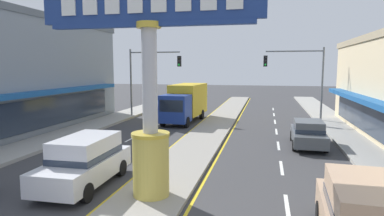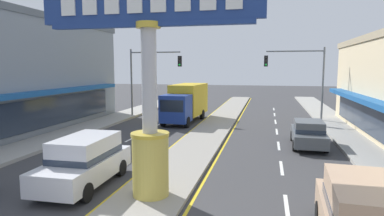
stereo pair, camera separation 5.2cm
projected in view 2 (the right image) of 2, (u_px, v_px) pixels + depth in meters
name	position (u px, v px, depth m)	size (l,w,h in m)	color
median_strip	(213.00, 128.00, 24.59)	(2.57, 52.00, 0.14)	gray
sidewalk_left	(87.00, 127.00, 24.70)	(2.71, 60.00, 0.18)	#9E9B93
sidewalk_right	(354.00, 139.00, 20.60)	(2.71, 60.00, 0.18)	#9E9B93
lane_markings	(210.00, 132.00, 23.29)	(9.31, 52.00, 0.01)	silver
district_sign	(149.00, 89.00, 11.06)	(7.56, 1.32, 7.25)	gold
traffic_light_left_side	(149.00, 71.00, 29.60)	(4.86, 0.46, 6.20)	slate
traffic_light_right_side	(301.00, 71.00, 27.38)	(4.86, 0.46, 6.20)	slate
box_truck_near_right_lane	(186.00, 102.00, 27.90)	(2.56, 7.01, 3.12)	navy
sedan_far_right_lane	(308.00, 133.00, 19.03)	(1.92, 4.34, 1.53)	#4C5156
suv_far_left_oncoming	(85.00, 160.00, 12.74)	(2.02, 4.63, 1.90)	silver
sedan_kerb_right	(175.00, 101.00, 37.04)	(1.85, 4.31, 1.53)	tan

